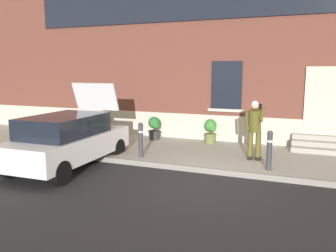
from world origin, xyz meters
The scene contains 12 objects.
ground_plane centered at (0.00, 0.00, 0.00)m, with size 80.00×80.00×0.00m, color #232326.
sidewalk centered at (0.00, 2.80, 0.07)m, with size 24.00×3.60×0.15m, color #99968E.
curb_edge centered at (0.00, 0.94, 0.07)m, with size 24.00×0.12×0.15m, color gray.
building_facade centered at (0.01, 5.29, 3.73)m, with size 24.00×1.52×7.50m.
entrance_stoop centered at (2.73, 4.23, 0.34)m, with size 1.76×0.96×0.48m.
hatchback_car_white centered at (-3.95, 0.07, 0.80)m, with size 1.87×4.10×2.34m.
bollard_near_person centered at (1.41, 1.35, 0.71)m, with size 0.15×0.15×1.04m.
bollard_far_left centered at (-2.30, 1.35, 0.71)m, with size 0.15×0.15×1.04m.
person_on_phone centered at (0.89, 2.21, 1.15)m, with size 0.51×0.52×1.74m.
planter_cream centered at (-5.14, 3.94, 0.61)m, with size 0.44×0.44×0.86m.
planter_charcoal centered at (-3.02, 3.93, 0.61)m, with size 0.44×0.44×0.86m.
planter_olive centered at (-0.90, 4.10, 0.61)m, with size 0.44×0.44×0.86m.
Camera 1 is at (2.24, -7.76, 2.72)m, focal length 37.08 mm.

